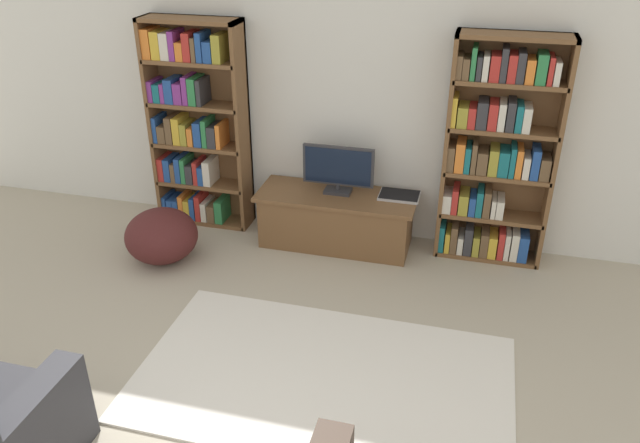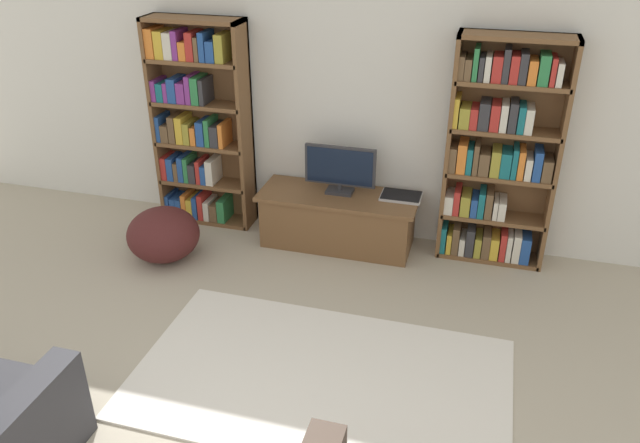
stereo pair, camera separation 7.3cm
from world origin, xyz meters
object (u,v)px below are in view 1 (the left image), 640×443
(bookshelf_right, at_px, (496,155))
(television, at_px, (338,169))
(laptop, at_px, (399,196))
(bookshelf_left, at_px, (195,125))
(beanbag_ottoman, at_px, (162,236))
(tv_stand, at_px, (336,219))

(bookshelf_right, xyz_separation_m, television, (-1.33, -0.11, -0.22))
(bookshelf_right, xyz_separation_m, laptop, (-0.78, -0.06, -0.44))
(bookshelf_left, height_order, laptop, bookshelf_left)
(bookshelf_left, height_order, television, bookshelf_left)
(beanbag_ottoman, bearing_deg, bookshelf_right, 16.66)
(bookshelf_right, distance_m, beanbag_ottoman, 2.96)
(bookshelf_right, distance_m, laptop, 0.90)
(television, xyz_separation_m, beanbag_ottoman, (-1.42, -0.71, -0.50))
(bookshelf_left, distance_m, laptop, 2.01)
(tv_stand, bearing_deg, laptop, 9.76)
(bookshelf_right, height_order, television, bookshelf_right)
(laptop, height_order, beanbag_ottoman, laptop)
(bookshelf_right, height_order, laptop, bookshelf_right)
(laptop, bearing_deg, television, -175.05)
(bookshelf_left, height_order, bookshelf_right, same)
(laptop, bearing_deg, bookshelf_left, 178.15)
(bookshelf_left, distance_m, tv_stand, 1.59)
(bookshelf_right, relative_size, television, 3.05)
(laptop, distance_m, beanbag_ottoman, 2.13)
(television, bearing_deg, bookshelf_left, 175.48)
(bookshelf_left, height_order, tv_stand, bookshelf_left)
(bookshelf_left, xyz_separation_m, beanbag_ottoman, (-0.01, -0.82, -0.74))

